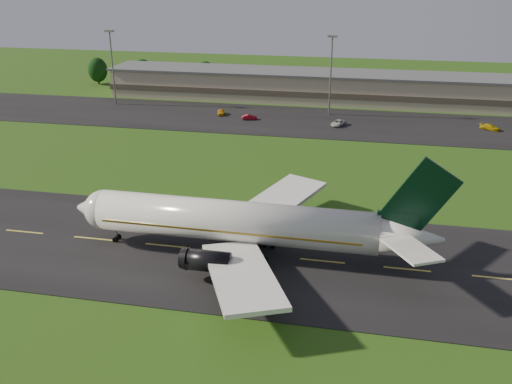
% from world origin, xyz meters
% --- Properties ---
extents(ground, '(360.00, 360.00, 0.00)m').
position_xyz_m(ground, '(0.00, 0.00, 0.00)').
color(ground, '#234C13').
rests_on(ground, ground).
extents(taxiway, '(220.00, 30.00, 0.10)m').
position_xyz_m(taxiway, '(0.00, 0.00, 0.05)').
color(taxiway, black).
rests_on(taxiway, ground).
extents(apron, '(260.00, 30.00, 0.10)m').
position_xyz_m(apron, '(0.00, 72.00, 0.05)').
color(apron, black).
rests_on(apron, ground).
extents(airliner, '(51.24, 42.18, 15.57)m').
position_xyz_m(airliner, '(-0.02, -0.01, 4.66)').
color(airliner, white).
rests_on(airliner, ground).
extents(terminal, '(145.00, 16.00, 8.40)m').
position_xyz_m(terminal, '(6.40, 96.18, 3.99)').
color(terminal, tan).
rests_on(terminal, ground).
extents(light_mast_west, '(2.40, 1.20, 20.35)m').
position_xyz_m(light_mast_west, '(-55.00, 80.00, 12.74)').
color(light_mast_west, gray).
rests_on(light_mast_west, ground).
extents(light_mast_centre, '(2.40, 1.20, 20.35)m').
position_xyz_m(light_mast_centre, '(5.00, 80.00, 12.74)').
color(light_mast_centre, gray).
rests_on(light_mast_centre, ground).
extents(tree_line, '(197.07, 9.57, 10.40)m').
position_xyz_m(tree_line, '(33.74, 106.24, 4.86)').
color(tree_line, black).
rests_on(tree_line, ground).
extents(service_vehicle_a, '(2.75, 4.44, 1.41)m').
position_xyz_m(service_vehicle_a, '(-22.79, 74.09, 0.81)').
color(service_vehicle_a, '#D3980C').
rests_on(service_vehicle_a, apron).
extents(service_vehicle_b, '(4.06, 2.46, 1.26)m').
position_xyz_m(service_vehicle_b, '(-14.30, 70.61, 0.73)').
color(service_vehicle_b, maroon).
rests_on(service_vehicle_b, apron).
extents(service_vehicle_c, '(3.88, 5.42, 1.37)m').
position_xyz_m(service_vehicle_c, '(8.21, 69.31, 0.79)').
color(service_vehicle_c, silver).
rests_on(service_vehicle_c, apron).
extents(service_vehicle_d, '(5.01, 3.65, 1.35)m').
position_xyz_m(service_vehicle_d, '(43.90, 72.76, 0.77)').
color(service_vehicle_d, '#C2A20B').
rests_on(service_vehicle_d, apron).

